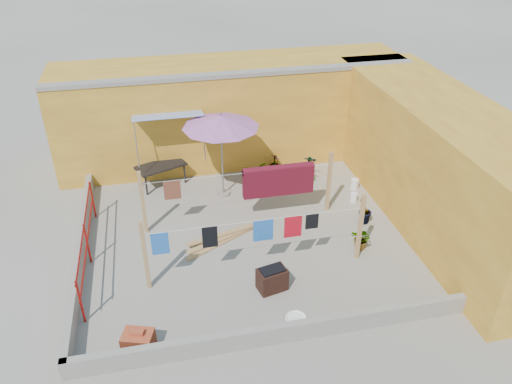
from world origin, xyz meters
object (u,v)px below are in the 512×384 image
brazier (272,279)px  green_hose (307,178)px  brick_stack (138,342)px  patio_umbrella (221,122)px  water_jug_a (354,197)px  water_jug_b (355,184)px  outdoor_table (161,167)px  white_basin (296,319)px  plant_back_a (253,175)px

brazier → green_hose: (2.26, 4.64, -0.24)m
brick_stack → patio_umbrella: bearing=65.0°
water_jug_a → water_jug_b: water_jug_b is taller
water_jug_b → outdoor_table: bearing=165.5°
brick_stack → water_jug_b: brick_stack is taller
outdoor_table → brick_stack: size_ratio=2.33×
brick_stack → water_jug_a: (6.14, 4.24, -0.08)m
outdoor_table → white_basin: (2.42, -6.30, -0.57)m
water_jug_a → water_jug_b: bearing=66.4°
outdoor_table → plant_back_a: size_ratio=2.07×
patio_umbrella → green_hose: size_ratio=4.97×
brick_stack → water_jug_a: 7.47m
outdoor_table → green_hose: outdoor_table is taller
outdoor_table → white_basin: size_ratio=3.50×
outdoor_table → water_jug_a: outdoor_table is taller
brick_stack → white_basin: 3.22m
white_basin → plant_back_a: 5.61m
outdoor_table → water_jug_a: 5.79m
outdoor_table → plant_back_a: (2.68, -0.71, -0.22)m
outdoor_table → plant_back_a: bearing=-14.8°
outdoor_table → water_jug_a: (5.35, -2.16, -0.47)m
plant_back_a → water_jug_a: bearing=-28.5°
plant_back_a → brick_stack: bearing=-121.5°
brick_stack → white_basin: bearing=1.8°
brazier → water_jug_a: (3.19, 3.09, -0.14)m
brazier → white_basin: brazier is taller
water_jug_a → plant_back_a: plant_back_a is taller
brick_stack → brazier: (2.95, 1.15, 0.06)m
brick_stack → water_jug_b: bearing=37.4°
patio_umbrella → water_jug_b: 4.50m
brick_stack → brazier: size_ratio=0.97×
plant_back_a → patio_umbrella: bearing=-165.0°
patio_umbrella → plant_back_a: size_ratio=3.53×
brazier → white_basin: size_ratio=1.55×
outdoor_table → brazier: 5.68m
white_basin → water_jug_a: 5.07m
plant_back_a → outdoor_table: bearing=165.2°
brazier → water_jug_a: brazier is taller
patio_umbrella → brick_stack: patio_umbrella is taller
outdoor_table → water_jug_a: size_ratio=5.05×
patio_umbrella → water_jug_a: (3.62, -1.19, -2.18)m
brick_stack → water_jug_a: brick_stack is taller
water_jug_b → patio_umbrella: bearing=172.8°
outdoor_table → water_jug_b: size_ratio=4.47×
patio_umbrella → water_jug_a: patio_umbrella is taller
outdoor_table → green_hose: (4.42, -0.61, -0.57)m
white_basin → water_jug_a: (2.93, 4.14, 0.10)m
patio_umbrella → water_jug_a: size_ratio=8.61×
white_basin → brick_stack: bearing=-178.2°
water_jug_b → brazier: bearing=-132.7°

